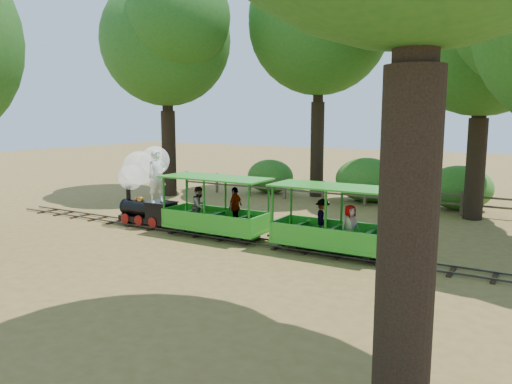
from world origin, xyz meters
The scene contains 13 objects.
ground centered at (0.00, 0.00, 0.00)m, with size 90.00×90.00×0.00m, color olive.
track centered at (0.00, 0.00, 0.07)m, with size 22.00×1.00×0.10m.
locomotive centered at (-4.58, 0.05, 1.69)m, with size 2.60×1.25×2.98m.
carriage_front centered at (-1.43, 0.00, 0.83)m, with size 3.67×1.50×1.91m.
carriage_rear centered at (2.71, 0.03, 0.80)m, with size 3.67×1.52×1.91m.
oak_nw centered at (-8.53, 6.08, 7.88)m, with size 7.83×6.89×10.70m.
oak_nc centered at (-2.03, 9.59, 8.66)m, with size 8.44×7.42×11.69m.
oak_ne centered at (5.47, 7.58, 7.38)m, with size 7.79×6.86×10.18m.
fence centered at (0.00, 8.00, 0.58)m, with size 18.10×0.10×1.00m.
shrub_west centered at (-4.53, 9.30, 0.87)m, with size 2.51×1.93×1.73m, color #2D6B1E.
shrub_mid_w centered at (0.63, 9.30, 1.03)m, with size 2.97×2.28×2.05m, color #2D6B1E.
shrub_mid_e centered at (1.01, 9.30, 0.70)m, with size 2.02×1.55×1.40m, color #2D6B1E.
shrub_east centered at (4.71, 9.30, 0.95)m, with size 2.73×2.10×1.89m, color #2D6B1E.
Camera 1 is at (7.98, -13.20, 3.99)m, focal length 35.00 mm.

